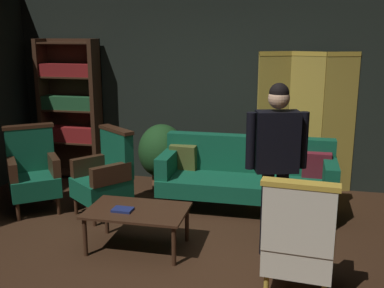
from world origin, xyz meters
name	(u,v)px	position (x,y,z in m)	size (l,w,h in m)	color
ground_plane	(174,256)	(0.00, 0.00, 0.00)	(10.00, 10.00, 0.00)	#331E11
back_wall	(217,86)	(0.00, 2.45, 1.40)	(7.20, 0.10, 2.80)	black
folding_screen	(305,120)	(1.23, 2.29, 0.99)	(1.30, 0.29, 1.90)	#B29338
bookshelf	(70,108)	(-2.15, 2.19, 1.06)	(0.90, 0.32, 2.05)	#382114
velvet_couch	(247,173)	(0.55, 1.45, 0.45)	(2.12, 0.78, 0.88)	#382114
coffee_table	(137,214)	(-0.41, 0.10, 0.37)	(1.00, 0.64, 0.42)	#382114
armchair_gilt_accent	(299,239)	(1.17, -0.41, 0.49)	(0.63, 0.62, 1.04)	gold
armchair_wing_left	(33,171)	(-2.00, 0.84, 0.49)	(0.81, 0.81, 1.04)	#382114
armchair_wing_right	(106,175)	(-1.07, 0.89, 0.49)	(0.81, 0.81, 1.04)	#382114
standing_figure	(276,154)	(0.94, 0.27, 1.03)	(0.57, 0.31, 1.70)	black
potted_plant	(162,153)	(-0.65, 1.85, 0.54)	(0.64, 0.64, 0.93)	brown
book_navy_cloth	(123,210)	(-0.54, 0.03, 0.43)	(0.20, 0.14, 0.02)	navy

